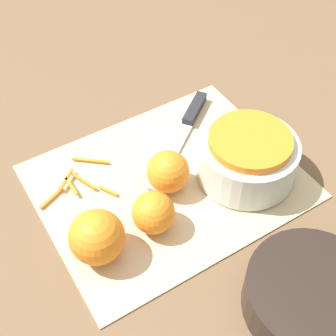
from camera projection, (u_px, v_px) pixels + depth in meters
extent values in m
plane|color=brown|center=(168.00, 182.00, 0.80)|extent=(4.00, 4.00, 0.00)
cube|color=#CCB284|center=(168.00, 181.00, 0.80)|extent=(0.43, 0.35, 0.01)
cylinder|color=silver|center=(247.00, 159.00, 0.78)|extent=(0.17, 0.17, 0.07)
cylinder|color=orange|center=(250.00, 141.00, 0.75)|extent=(0.14, 0.14, 0.02)
cylinder|color=black|center=(311.00, 296.00, 0.63)|extent=(0.18, 0.18, 0.06)
cube|color=#232328|center=(195.00, 109.00, 0.91)|extent=(0.08, 0.07, 0.02)
cube|color=#B2B2B7|center=(171.00, 156.00, 0.83)|extent=(0.15, 0.12, 0.00)
sphere|color=orange|center=(97.00, 237.00, 0.67)|extent=(0.08, 0.08, 0.08)
sphere|color=orange|center=(168.00, 172.00, 0.76)|extent=(0.07, 0.07, 0.07)
sphere|color=orange|center=(153.00, 213.00, 0.71)|extent=(0.07, 0.07, 0.07)
cube|color=orange|center=(108.00, 191.00, 0.78)|extent=(0.02, 0.03, 0.00)
cube|color=orange|center=(51.00, 198.00, 0.77)|extent=(0.05, 0.02, 0.00)
cube|color=orange|center=(91.00, 161.00, 0.82)|extent=(0.05, 0.05, 0.00)
cube|color=orange|center=(71.00, 186.00, 0.78)|extent=(0.01, 0.04, 0.00)
cube|color=orange|center=(66.00, 179.00, 0.79)|extent=(0.04, 0.04, 0.00)
cube|color=orange|center=(84.00, 181.00, 0.79)|extent=(0.02, 0.05, 0.00)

